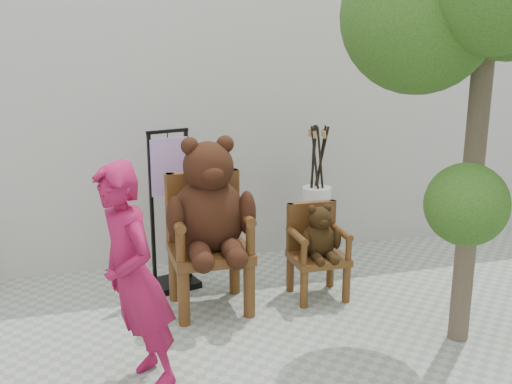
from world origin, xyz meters
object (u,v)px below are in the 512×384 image
person (135,279)px  tree (464,7)px  chair_big (209,215)px  display_stand (171,229)px  chair_small (318,242)px  stool_bucket (317,203)px

person → tree: size_ratio=0.47×
chair_big → person: bearing=-124.3°
tree → chair_big: bearing=141.8°
chair_big → display_stand: 0.65m
chair_big → tree: size_ratio=0.46×
chair_small → tree: size_ratio=0.26×
chair_small → stool_bucket: 0.86m
chair_big → tree: tree is taller
person → display_stand: (0.47, 1.60, -0.20)m
chair_big → tree: bearing=-38.2°
person → stool_bucket: bearing=111.7°
chair_big → stool_bucket: bearing=30.7°
person → tree: bearing=66.4°
stool_bucket → tree: size_ratio=0.44×
chair_small → stool_bucket: (0.31, 0.79, 0.12)m
chair_big → stool_bucket: chair_big is taller
stool_bucket → person: bearing=-137.8°
chair_big → chair_small: 1.05m
chair_big → person: (-0.72, -1.06, -0.06)m
chair_small → display_stand: 1.37m
stool_bucket → tree: (0.21, -1.96, 1.87)m
chair_big → stool_bucket: 1.52m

